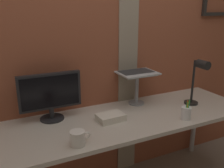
% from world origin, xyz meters
% --- Properties ---
extents(brick_wall_back, '(3.52, 0.16, 2.37)m').
position_xyz_m(brick_wall_back, '(0.00, 0.37, 1.19)').
color(brick_wall_back, brown).
rests_on(brick_wall_back, ground_plane).
extents(desk, '(2.26, 0.66, 0.72)m').
position_xyz_m(desk, '(-0.04, -0.02, 0.66)').
color(desk, beige).
rests_on(desk, ground_plane).
extents(monitor, '(0.46, 0.18, 0.36)m').
position_xyz_m(monitor, '(-0.49, 0.19, 0.93)').
color(monitor, black).
rests_on(monitor, desk).
extents(laptop_stand, '(0.28, 0.22, 0.27)m').
position_xyz_m(laptop_stand, '(0.25, 0.19, 0.90)').
color(laptop_stand, gray).
rests_on(laptop_stand, desk).
extents(laptop, '(0.33, 0.33, 0.24)m').
position_xyz_m(laptop, '(0.25, 0.27, 1.06)').
color(laptop, '#ADB2B7').
rests_on(laptop, laptop_stand).
extents(desk_lamp, '(0.12, 0.20, 0.41)m').
position_xyz_m(desk_lamp, '(0.69, -0.07, 0.97)').
color(desk_lamp, black).
rests_on(desk_lamp, desk).
extents(pen_cup, '(0.07, 0.07, 0.16)m').
position_xyz_m(pen_cup, '(0.42, -0.25, 0.77)').
color(pen_cup, white).
rests_on(pen_cup, desk).
extents(coffee_mug, '(0.13, 0.09, 0.09)m').
position_xyz_m(coffee_mug, '(-0.43, -0.25, 0.77)').
color(coffee_mug, silver).
rests_on(coffee_mug, desk).
extents(paper_clutter_stack, '(0.21, 0.15, 0.05)m').
position_xyz_m(paper_clutter_stack, '(-0.10, -0.02, 0.75)').
color(paper_clutter_stack, silver).
rests_on(paper_clutter_stack, desk).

